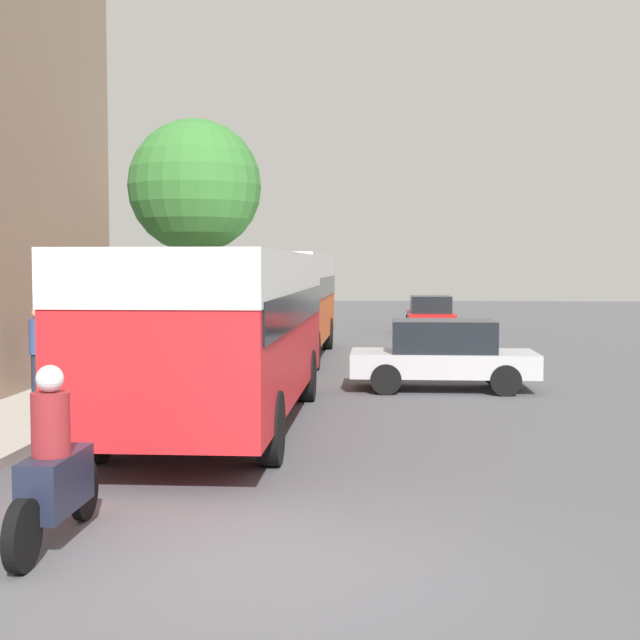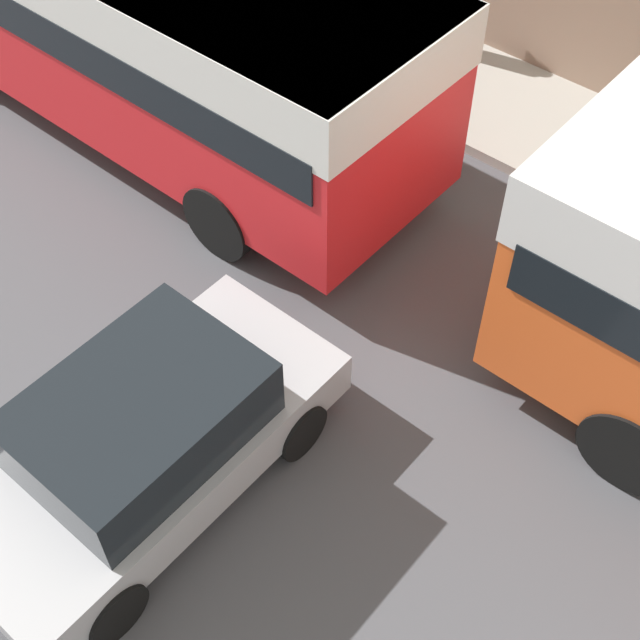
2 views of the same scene
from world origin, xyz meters
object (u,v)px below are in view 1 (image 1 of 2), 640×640
object	(u,v)px
bus_lead	(221,313)
pedestrian_walking_away	(38,350)
car_crossing	(430,313)
car_far_curb	(443,354)
bus_following	(281,290)
motorcycle_behind_lead	(54,474)

from	to	relation	value
bus_lead	pedestrian_walking_away	bearing A→B (deg)	151.62
car_crossing	car_far_curb	size ratio (longest dim) A/B	0.99
bus_following	pedestrian_walking_away	bearing A→B (deg)	-112.77
car_crossing	car_far_curb	distance (m)	16.54
bus_lead	pedestrian_walking_away	world-z (taller)	bus_lead
car_crossing	pedestrian_walking_away	size ratio (longest dim) A/B	2.28
motorcycle_behind_lead	car_crossing	bearing A→B (deg)	79.73
bus_following	motorcycle_behind_lead	size ratio (longest dim) A/B	4.12
bus_following	car_far_curb	size ratio (longest dim) A/B	2.35
bus_lead	motorcycle_behind_lead	distance (m)	6.46
car_crossing	car_far_curb	xyz separation A→B (m)	(-0.59, -16.53, 0.01)
bus_lead	pedestrian_walking_away	distance (m)	4.56
bus_lead	car_crossing	size ratio (longest dim) A/B	2.36
car_far_curb	pedestrian_walking_away	size ratio (longest dim) A/B	2.30
car_crossing	pedestrian_walking_away	distance (m)	20.82
bus_lead	car_far_curb	distance (m)	6.17
motorcycle_behind_lead	car_far_curb	world-z (taller)	motorcycle_behind_lead
motorcycle_behind_lead	car_far_curb	xyz separation A→B (m)	(4.39, 10.94, 0.09)
motorcycle_behind_lead	car_crossing	world-z (taller)	motorcycle_behind_lead
bus_following	car_far_curb	xyz separation A→B (m)	(4.21, -6.30, -1.17)
car_crossing	bus_following	bearing A→B (deg)	64.87
pedestrian_walking_away	motorcycle_behind_lead	bearing A→B (deg)	-67.48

